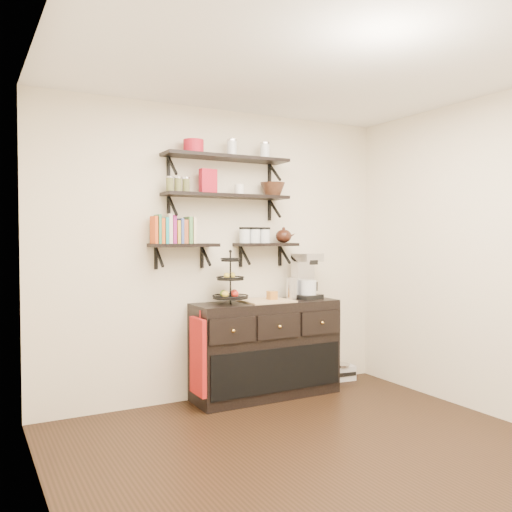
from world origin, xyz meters
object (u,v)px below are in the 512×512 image
object	(u,v)px
sideboard	(266,349)
coffee_maker	(306,277)
fruit_stand	(231,286)
radio	(341,372)

from	to	relation	value
sideboard	coffee_maker	distance (m)	0.81
coffee_maker	fruit_stand	bearing A→B (deg)	168.98
coffee_maker	sideboard	bearing A→B (deg)	170.83
sideboard	fruit_stand	xyz separation A→B (m)	(-0.37, 0.00, 0.61)
sideboard	radio	distance (m)	1.05
sideboard	radio	size ratio (longest dim) A/B	4.59
sideboard	fruit_stand	size ratio (longest dim) A/B	2.99
radio	fruit_stand	bearing A→B (deg)	-168.18
fruit_stand	coffee_maker	distance (m)	0.84
fruit_stand	radio	world-z (taller)	fruit_stand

